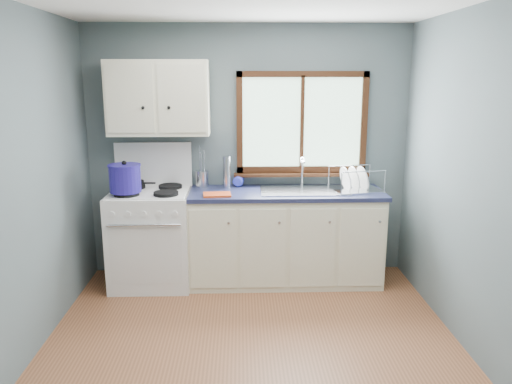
{
  "coord_description": "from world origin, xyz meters",
  "views": [
    {
      "loc": [
        -0.08,
        -3.19,
        2.01
      ],
      "look_at": [
        0.05,
        0.9,
        1.05
      ],
      "focal_mm": 35.0,
      "sensor_mm": 36.0,
      "label": 1
    }
  ],
  "objects_px": {
    "stockpot": "(125,178)",
    "thermos": "(227,172)",
    "utensil_crock": "(202,178)",
    "base_cabinets": "(285,241)",
    "dish_rack": "(355,184)",
    "gas_range": "(152,235)",
    "sink": "(304,197)",
    "skillet": "(133,183)"
  },
  "relations": [
    {
      "from": "stockpot",
      "to": "thermos",
      "type": "bearing_deg",
      "value": 18.66
    },
    {
      "from": "stockpot",
      "to": "utensil_crock",
      "type": "bearing_deg",
      "value": 29.22
    },
    {
      "from": "base_cabinets",
      "to": "dish_rack",
      "type": "relative_size",
      "value": 3.57
    },
    {
      "from": "thermos",
      "to": "dish_rack",
      "type": "xyz_separation_m",
      "value": [
        1.24,
        -0.16,
        -0.09
      ]
    },
    {
      "from": "base_cabinets",
      "to": "gas_range",
      "type": "bearing_deg",
      "value": -179.18
    },
    {
      "from": "sink",
      "to": "dish_rack",
      "type": "xyz_separation_m",
      "value": [
        0.49,
        -0.01,
        0.12
      ]
    },
    {
      "from": "stockpot",
      "to": "thermos",
      "type": "height_order",
      "value": "stockpot"
    },
    {
      "from": "base_cabinets",
      "to": "dish_rack",
      "type": "distance_m",
      "value": 0.88
    },
    {
      "from": "gas_range",
      "to": "base_cabinets",
      "type": "height_order",
      "value": "gas_range"
    },
    {
      "from": "gas_range",
      "to": "stockpot",
      "type": "height_order",
      "value": "gas_range"
    },
    {
      "from": "base_cabinets",
      "to": "utensil_crock",
      "type": "xyz_separation_m",
      "value": [
        -0.82,
        0.22,
        0.59
      ]
    },
    {
      "from": "skillet",
      "to": "gas_range",
      "type": "bearing_deg",
      "value": -35.42
    },
    {
      "from": "gas_range",
      "to": "stockpot",
      "type": "xyz_separation_m",
      "value": [
        -0.19,
        -0.14,
        0.6
      ]
    },
    {
      "from": "stockpot",
      "to": "base_cabinets",
      "type": "bearing_deg",
      "value": 6.13
    },
    {
      "from": "base_cabinets",
      "to": "stockpot",
      "type": "relative_size",
      "value": 5.52
    },
    {
      "from": "base_cabinets",
      "to": "sink",
      "type": "bearing_deg",
      "value": -0.13
    },
    {
      "from": "gas_range",
      "to": "dish_rack",
      "type": "distance_m",
      "value": 2.03
    },
    {
      "from": "stockpot",
      "to": "dish_rack",
      "type": "distance_m",
      "value": 2.17
    },
    {
      "from": "base_cabinets",
      "to": "thermos",
      "type": "relative_size",
      "value": 5.86
    },
    {
      "from": "gas_range",
      "to": "stockpot",
      "type": "bearing_deg",
      "value": -143.37
    },
    {
      "from": "gas_range",
      "to": "dish_rack",
      "type": "relative_size",
      "value": 2.62
    },
    {
      "from": "gas_range",
      "to": "skillet",
      "type": "relative_size",
      "value": 4.02
    },
    {
      "from": "gas_range",
      "to": "thermos",
      "type": "height_order",
      "value": "gas_range"
    },
    {
      "from": "sink",
      "to": "utensil_crock",
      "type": "height_order",
      "value": "utensil_crock"
    },
    {
      "from": "base_cabinets",
      "to": "thermos",
      "type": "bearing_deg",
      "value": 165.11
    },
    {
      "from": "base_cabinets",
      "to": "stockpot",
      "type": "xyz_separation_m",
      "value": [
        -1.5,
        -0.16,
        0.68
      ]
    },
    {
      "from": "sink",
      "to": "thermos",
      "type": "distance_m",
      "value": 0.8
    },
    {
      "from": "sink",
      "to": "gas_range",
      "type": "bearing_deg",
      "value": -179.29
    },
    {
      "from": "skillet",
      "to": "dish_rack",
      "type": "bearing_deg",
      "value": -3.43
    },
    {
      "from": "gas_range",
      "to": "utensil_crock",
      "type": "relative_size",
      "value": 3.33
    },
    {
      "from": "gas_range",
      "to": "skillet",
      "type": "bearing_deg",
      "value": 144.8
    },
    {
      "from": "sink",
      "to": "dish_rack",
      "type": "relative_size",
      "value": 1.62
    },
    {
      "from": "stockpot",
      "to": "gas_range",
      "type": "bearing_deg",
      "value": 36.63
    },
    {
      "from": "sink",
      "to": "stockpot",
      "type": "relative_size",
      "value": 2.51
    },
    {
      "from": "sink",
      "to": "thermos",
      "type": "relative_size",
      "value": 2.66
    },
    {
      "from": "utensil_crock",
      "to": "thermos",
      "type": "xyz_separation_m",
      "value": [
        0.25,
        -0.07,
        0.07
      ]
    },
    {
      "from": "stockpot",
      "to": "dish_rack",
      "type": "height_order",
      "value": "stockpot"
    },
    {
      "from": "utensil_crock",
      "to": "skillet",
      "type": "bearing_deg",
      "value": -170.95
    },
    {
      "from": "stockpot",
      "to": "thermos",
      "type": "relative_size",
      "value": 1.06
    },
    {
      "from": "base_cabinets",
      "to": "dish_rack",
      "type": "xyz_separation_m",
      "value": [
        0.67,
        -0.01,
        0.57
      ]
    },
    {
      "from": "skillet",
      "to": "utensil_crock",
      "type": "xyz_separation_m",
      "value": [
        0.67,
        0.11,
        0.02
      ]
    },
    {
      "from": "gas_range",
      "to": "sink",
      "type": "distance_m",
      "value": 1.53
    }
  ]
}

